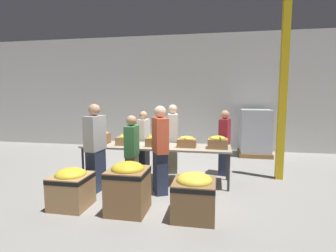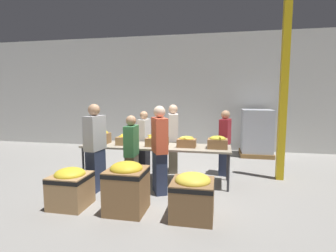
# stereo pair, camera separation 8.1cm
# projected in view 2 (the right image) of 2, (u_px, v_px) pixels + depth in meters

# --- Properties ---
(ground_plane) EXTENTS (30.00, 30.00, 0.00)m
(ground_plane) POSITION_uv_depth(u_px,v_px,m) (156.00, 181.00, 5.90)
(ground_plane) COLOR gray
(wall_back) EXTENTS (16.00, 0.08, 4.00)m
(wall_back) POSITION_uv_depth(u_px,v_px,m) (181.00, 93.00, 9.30)
(wall_back) COLOR silver
(wall_back) RESTS_ON ground_plane
(sorting_table) EXTENTS (3.27, 0.83, 0.81)m
(sorting_table) POSITION_uv_depth(u_px,v_px,m) (156.00, 148.00, 5.80)
(sorting_table) COLOR #9E937F
(sorting_table) RESTS_ON ground_plane
(banana_box_0) EXTENTS (0.42, 0.32, 0.32)m
(banana_box_0) POSITION_uv_depth(u_px,v_px,m) (101.00, 136.00, 6.07)
(banana_box_0) COLOR olive
(banana_box_0) RESTS_ON sorting_table
(banana_box_1) EXTENTS (0.43, 0.28, 0.24)m
(banana_box_1) POSITION_uv_depth(u_px,v_px,m) (127.00, 140.00, 5.86)
(banana_box_1) COLOR #A37A4C
(banana_box_1) RESTS_ON sorting_table
(banana_box_2) EXTENTS (0.47, 0.33, 0.26)m
(banana_box_2) POSITION_uv_depth(u_px,v_px,m) (157.00, 141.00, 5.73)
(banana_box_2) COLOR olive
(banana_box_2) RESTS_ON sorting_table
(banana_box_3) EXTENTS (0.40, 0.29, 0.25)m
(banana_box_3) POSITION_uv_depth(u_px,v_px,m) (187.00, 142.00, 5.62)
(banana_box_3) COLOR olive
(banana_box_3) RESTS_ON sorting_table
(banana_box_4) EXTENTS (0.41, 0.36, 0.27)m
(banana_box_4) POSITION_uv_depth(u_px,v_px,m) (218.00, 142.00, 5.48)
(banana_box_4) COLOR olive
(banana_box_4) RESTS_ON sorting_table
(volunteer_0) EXTENTS (0.32, 0.49, 1.69)m
(volunteer_0) POSITION_uv_depth(u_px,v_px,m) (173.00, 139.00, 6.48)
(volunteer_0) COLOR #6B604C
(volunteer_0) RESTS_ON ground_plane
(volunteer_1) EXTENTS (0.29, 0.49, 1.75)m
(volunteer_1) POSITION_uv_depth(u_px,v_px,m) (95.00, 148.00, 5.23)
(volunteer_1) COLOR #2D3856
(volunteer_1) RESTS_ON ground_plane
(volunteer_2) EXTENTS (0.24, 0.43, 1.52)m
(volunteer_2) POSITION_uv_depth(u_px,v_px,m) (144.00, 142.00, 6.58)
(volunteer_2) COLOR black
(volunteer_2) RESTS_ON ground_plane
(volunteer_3) EXTENTS (0.22, 0.42, 1.52)m
(volunteer_3) POSITION_uv_depth(u_px,v_px,m) (132.00, 154.00, 5.21)
(volunteer_3) COLOR #6B604C
(volunteer_3) RESTS_ON ground_plane
(volunteer_4) EXTENTS (0.30, 0.46, 1.56)m
(volunteer_4) POSITION_uv_depth(u_px,v_px,m) (225.00, 143.00, 6.28)
(volunteer_4) COLOR #2D3856
(volunteer_4) RESTS_ON ground_plane
(volunteer_5) EXTENTS (0.41, 0.51, 1.72)m
(volunteer_5) POSITION_uv_depth(u_px,v_px,m) (160.00, 150.00, 5.08)
(volunteer_5) COLOR #2D3856
(volunteer_5) RESTS_ON ground_plane
(donation_bin_0) EXTENTS (0.61, 0.61, 0.68)m
(donation_bin_0) POSITION_uv_depth(u_px,v_px,m) (71.00, 186.00, 4.50)
(donation_bin_0) COLOR tan
(donation_bin_0) RESTS_ON ground_plane
(donation_bin_1) EXTENTS (0.63, 0.63, 0.84)m
(donation_bin_1) POSITION_uv_depth(u_px,v_px,m) (127.00, 185.00, 4.29)
(donation_bin_1) COLOR olive
(donation_bin_1) RESTS_ON ground_plane
(donation_bin_2) EXTENTS (0.66, 0.66, 0.72)m
(donation_bin_2) POSITION_uv_depth(u_px,v_px,m) (193.00, 194.00, 4.09)
(donation_bin_2) COLOR olive
(donation_bin_2) RESTS_ON ground_plane
(support_pillar) EXTENTS (0.16, 0.16, 4.00)m
(support_pillar) POSITION_uv_depth(u_px,v_px,m) (284.00, 91.00, 5.78)
(support_pillar) COLOR gold
(support_pillar) RESTS_ON ground_plane
(pallet_stack_0) EXTENTS (0.99, 0.99, 1.47)m
(pallet_stack_0) POSITION_uv_depth(u_px,v_px,m) (257.00, 133.00, 8.27)
(pallet_stack_0) COLOR olive
(pallet_stack_0) RESTS_ON ground_plane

